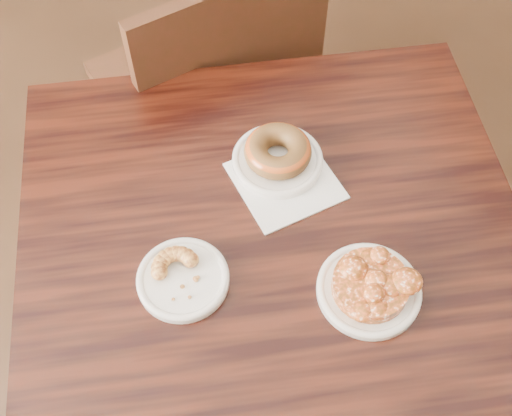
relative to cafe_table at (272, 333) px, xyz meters
name	(u,v)px	position (x,y,z in m)	size (l,w,h in m)	color
floor	(297,283)	(0.20, 0.24, -0.38)	(5.00, 5.00, 0.00)	black
cafe_table	(272,333)	(0.00, 0.00, 0.00)	(0.83, 0.83, 0.75)	black
chair_far	(198,88)	(0.10, 0.65, 0.08)	(0.48, 0.48, 0.90)	black
napkin	(285,181)	(0.07, 0.11, 0.38)	(0.16, 0.16, 0.00)	white
plate_donut	(277,160)	(0.07, 0.15, 0.39)	(0.16, 0.16, 0.01)	white
plate_cruller	(183,279)	(-0.16, 0.00, 0.38)	(0.14, 0.14, 0.01)	white
plate_fritter	(369,290)	(0.09, -0.13, 0.38)	(0.16, 0.16, 0.01)	white
glazed_donut	(278,151)	(0.07, 0.15, 0.41)	(0.12, 0.12, 0.04)	#974016
apple_fritter	(371,283)	(0.09, -0.13, 0.41)	(0.16, 0.16, 0.04)	#4F2608
cruller_fragment	(182,274)	(-0.16, 0.00, 0.40)	(0.09, 0.09, 0.02)	brown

